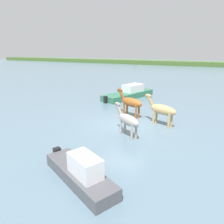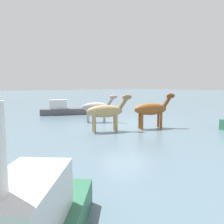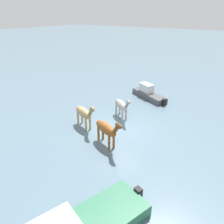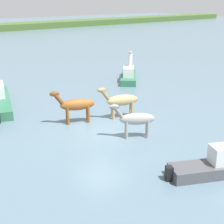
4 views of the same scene
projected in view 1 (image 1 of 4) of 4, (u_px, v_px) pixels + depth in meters
name	position (u px, v px, depth m)	size (l,w,h in m)	color
ground_plane	(124.00, 125.00, 13.15)	(173.96, 173.96, 0.00)	slate
distant_shoreline	(203.00, 66.00, 58.62)	(156.56, 6.00, 2.40)	#415D2A
horse_dun_straggler	(131.00, 102.00, 14.54)	(2.33, 1.17, 1.83)	brown
horse_rear_stallion	(162.00, 110.00, 12.81)	(2.31, 1.14, 1.81)	tan
horse_lead	(128.00, 120.00, 11.17)	(2.02, 1.43, 1.69)	#9E9993
boat_launch_far	(129.00, 94.00, 20.46)	(3.30, 6.08, 1.38)	#2D6B4C
boat_dinghy_port	(80.00, 174.00, 7.44)	(3.68, 2.37, 1.31)	#4C4C51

